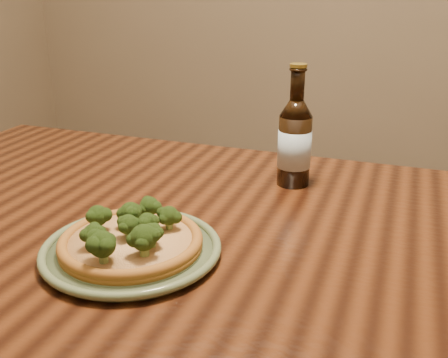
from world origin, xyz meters
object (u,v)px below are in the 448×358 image
(plate, at_px, (131,249))
(beer_bottle, at_px, (295,142))
(table, at_px, (222,276))
(pizza, at_px, (131,239))

(plate, bearing_deg, beer_bottle, 66.09)
(table, xyz_separation_m, beer_bottle, (0.07, 0.25, 0.19))
(table, bearing_deg, plate, -127.98)
(table, height_order, beer_bottle, beer_bottle)
(pizza, distance_m, beer_bottle, 0.43)
(plate, distance_m, beer_bottle, 0.43)
(plate, bearing_deg, table, 52.02)
(table, bearing_deg, beer_bottle, 74.99)
(table, relative_size, pizza, 7.08)
(plate, height_order, beer_bottle, beer_bottle)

